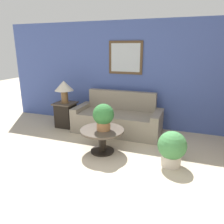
% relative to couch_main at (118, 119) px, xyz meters
% --- Properties ---
extents(ground_plane, '(20.00, 20.00, 0.00)m').
position_rel_couch_main_xyz_m(ground_plane, '(0.49, -2.80, -0.31)').
color(ground_plane, '#BCAD93').
extents(wall_back, '(7.65, 0.09, 2.60)m').
position_rel_couch_main_xyz_m(wall_back, '(0.48, 0.56, 1.00)').
color(wall_back, '#42569E').
rests_on(wall_back, ground_plane).
extents(couch_main, '(2.07, 0.88, 0.95)m').
position_rel_couch_main_xyz_m(couch_main, '(0.00, 0.00, 0.00)').
color(couch_main, gray).
rests_on(couch_main, ground_plane).
extents(coffee_table, '(0.84, 0.84, 0.47)m').
position_rel_couch_main_xyz_m(coffee_table, '(0.06, -1.13, 0.03)').
color(coffee_table, black).
rests_on(coffee_table, ground_plane).
extents(side_table, '(0.50, 0.50, 0.63)m').
position_rel_couch_main_xyz_m(side_table, '(-1.37, -0.11, 0.01)').
color(side_table, black).
rests_on(side_table, ground_plane).
extents(table_lamp, '(0.47, 0.47, 0.56)m').
position_rel_couch_main_xyz_m(table_lamp, '(-1.37, -0.11, 0.71)').
color(table_lamp, brown).
rests_on(table_lamp, side_table).
extents(potted_plant_on_table, '(0.40, 0.40, 0.51)m').
position_rel_couch_main_xyz_m(potted_plant_on_table, '(0.10, -1.15, 0.44)').
color(potted_plant_on_table, '#9E6B42').
rests_on(potted_plant_on_table, coffee_table).
extents(potted_plant_floor, '(0.49, 0.49, 0.63)m').
position_rel_couch_main_xyz_m(potted_plant_floor, '(1.38, -1.21, 0.03)').
color(potted_plant_floor, beige).
rests_on(potted_plant_floor, ground_plane).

